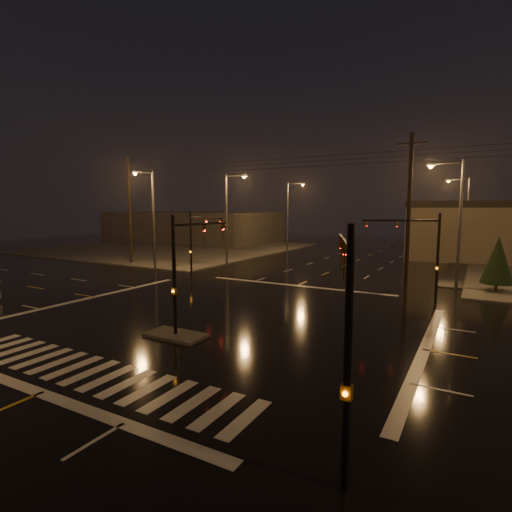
# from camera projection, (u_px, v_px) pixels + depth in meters

# --- Properties ---
(ground) EXTENTS (140.00, 140.00, 0.00)m
(ground) POSITION_uv_depth(u_px,v_px,m) (221.00, 317.00, 23.23)
(ground) COLOR black
(ground) RESTS_ON ground
(sidewalk_nw) EXTENTS (36.00, 36.00, 0.12)m
(sidewalk_nw) POSITION_uv_depth(u_px,v_px,m) (171.00, 248.00, 63.77)
(sidewalk_nw) COLOR #46443F
(sidewalk_nw) RESTS_ON ground
(median_island) EXTENTS (3.00, 1.60, 0.15)m
(median_island) POSITION_uv_depth(u_px,v_px,m) (176.00, 335.00, 19.76)
(median_island) COLOR #46443F
(median_island) RESTS_ON ground
(crosswalk) EXTENTS (15.00, 2.60, 0.01)m
(crosswalk) POSITION_uv_depth(u_px,v_px,m) (90.00, 372.00, 15.44)
(crosswalk) COLOR beige
(crosswalk) RESTS_ON ground
(stop_bar_near) EXTENTS (16.00, 0.50, 0.01)m
(stop_bar_near) POSITION_uv_depth(u_px,v_px,m) (41.00, 393.00, 13.70)
(stop_bar_near) COLOR beige
(stop_bar_near) RESTS_ON ground
(stop_bar_far) EXTENTS (16.00, 0.50, 0.01)m
(stop_bar_far) POSITION_uv_depth(u_px,v_px,m) (297.00, 286.00, 32.76)
(stop_bar_far) COLOR beige
(stop_bar_far) RESTS_ON ground
(commercial_block) EXTENTS (30.00, 18.00, 5.60)m
(commercial_block) POSITION_uv_depth(u_px,v_px,m) (193.00, 227.00, 76.27)
(commercial_block) COLOR #3B3634
(commercial_block) RESTS_ON ground
(signal_mast_median) EXTENTS (0.25, 4.59, 6.00)m
(signal_mast_median) POSITION_uv_depth(u_px,v_px,m) (186.00, 259.00, 20.13)
(signal_mast_median) COLOR black
(signal_mast_median) RESTS_ON ground
(signal_mast_ne) EXTENTS (4.84, 1.86, 6.00)m
(signal_mast_ne) POSITION_uv_depth(u_px,v_px,m) (422.00, 246.00, 26.95)
(signal_mast_ne) COLOR black
(signal_mast_ne) RESTS_ON ground
(signal_mast_nw) EXTENTS (4.84, 1.86, 6.00)m
(signal_mast_nw) POSITION_uv_depth(u_px,v_px,m) (197.00, 236.00, 36.17)
(signal_mast_nw) COLOR black
(signal_mast_nw) RESTS_ON ground
(signal_mast_se) EXTENTS (1.55, 3.87, 6.00)m
(signal_mast_se) POSITION_uv_depth(u_px,v_px,m) (346.00, 320.00, 9.38)
(signal_mast_se) COLOR black
(signal_mast_se) RESTS_ON ground
(streetlight_1) EXTENTS (2.77, 0.32, 10.00)m
(streetlight_1) POSITION_uv_depth(u_px,v_px,m) (229.00, 213.00, 43.57)
(streetlight_1) COLOR #38383A
(streetlight_1) RESTS_ON ground
(streetlight_2) EXTENTS (2.77, 0.32, 10.00)m
(streetlight_2) POSITION_uv_depth(u_px,v_px,m) (290.00, 212.00, 57.42)
(streetlight_2) COLOR #38383A
(streetlight_2) RESTS_ON ground
(streetlight_3) EXTENTS (2.77, 0.32, 10.00)m
(streetlight_3) POSITION_uv_depth(u_px,v_px,m) (456.00, 215.00, 30.98)
(streetlight_3) COLOR #38383A
(streetlight_3) RESTS_ON ground
(streetlight_4) EXTENTS (2.77, 0.32, 10.00)m
(streetlight_4) POSITION_uv_depth(u_px,v_px,m) (465.00, 213.00, 48.30)
(streetlight_4) COLOR #38383A
(streetlight_4) RESTS_ON ground
(streetlight_5) EXTENTS (0.32, 2.77, 10.00)m
(streetlight_5) POSITION_uv_depth(u_px,v_px,m) (151.00, 213.00, 40.00)
(streetlight_5) COLOR #38383A
(streetlight_5) RESTS_ON ground
(utility_pole_0) EXTENTS (2.20, 0.32, 12.00)m
(utility_pole_0) POSITION_uv_depth(u_px,v_px,m) (130.00, 210.00, 45.31)
(utility_pole_0) COLOR black
(utility_pole_0) RESTS_ON ground
(utility_pole_1) EXTENTS (2.20, 0.32, 12.00)m
(utility_pole_1) POSITION_uv_depth(u_px,v_px,m) (409.00, 211.00, 30.75)
(utility_pole_1) COLOR black
(utility_pole_1) RESTS_ON ground
(conifer_0) EXTENTS (2.27, 2.27, 4.25)m
(conifer_0) POSITION_uv_depth(u_px,v_px,m) (498.00, 260.00, 29.79)
(conifer_0) COLOR black
(conifer_0) RESTS_ON ground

